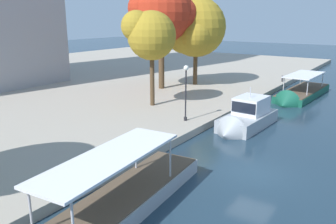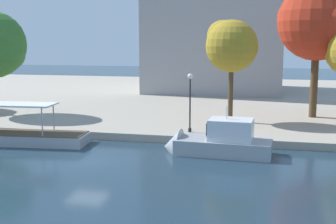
# 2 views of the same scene
# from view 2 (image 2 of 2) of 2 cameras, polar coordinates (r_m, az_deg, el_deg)

# --- Properties ---
(ground_plane) EXTENTS (220.00, 220.00, 0.00)m
(ground_plane) POSITION_cam_2_polar(r_m,az_deg,el_deg) (29.56, -10.40, -6.26)
(ground_plane) COLOR #1E3342
(dock_promenade) EXTENTS (120.00, 55.00, 0.60)m
(dock_promenade) POSITION_cam_2_polar(r_m,az_deg,el_deg) (61.41, 2.13, 2.08)
(dock_promenade) COLOR #A39989
(dock_promenade) RESTS_ON ground_plane
(motor_yacht_2) EXTENTS (7.64, 3.11, 4.40)m
(motor_yacht_2) POSITION_cam_2_polar(r_m,az_deg,el_deg) (30.97, 6.08, -4.21)
(motor_yacht_2) COLOR #9EA3A8
(motor_yacht_2) RESTS_ON ground_plane
(lamp_post) EXTENTS (0.42, 0.42, 4.65)m
(lamp_post) POSITION_cam_2_polar(r_m,az_deg,el_deg) (34.98, 2.85, 2.20)
(lamp_post) COLOR black
(lamp_post) RESTS_ON dock_promenade
(tree_0) EXTENTS (4.67, 4.82, 9.06)m
(tree_0) POSITION_cam_2_polar(r_m,az_deg,el_deg) (39.99, 8.02, 8.53)
(tree_0) COLOR #4C3823
(tree_0) RESTS_ON dock_promenade
(tree_4) EXTENTS (7.24, 7.37, 12.58)m
(tree_4) POSITION_cam_2_polar(r_m,az_deg,el_deg) (43.94, 18.68, 10.92)
(tree_4) COLOR #4C3823
(tree_4) RESTS_ON dock_promenade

